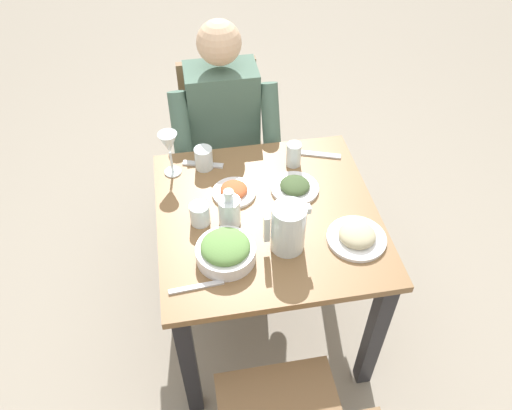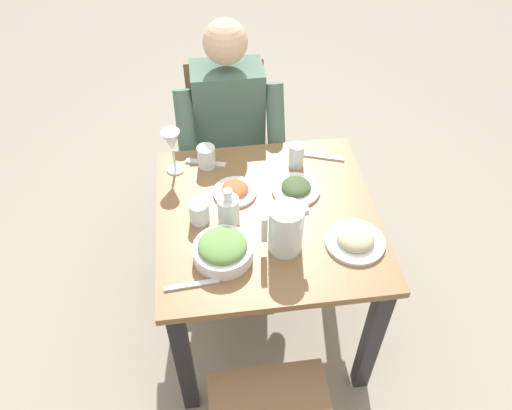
# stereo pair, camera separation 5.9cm
# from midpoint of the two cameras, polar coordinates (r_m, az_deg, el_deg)

# --- Properties ---
(ground_plane) EXTENTS (8.00, 8.00, 0.00)m
(ground_plane) POSITION_cam_midpoint_polar(r_m,az_deg,el_deg) (2.49, 1.69, -12.60)
(ground_plane) COLOR gray
(dining_table) EXTENTS (0.83, 0.83, 0.73)m
(dining_table) POSITION_cam_midpoint_polar(r_m,az_deg,el_deg) (2.02, 2.04, -3.61)
(dining_table) COLOR olive
(dining_table) RESTS_ON ground_plane
(chair_near) EXTENTS (0.40, 0.40, 0.90)m
(chair_near) POSITION_cam_midpoint_polar(r_m,az_deg,el_deg) (2.62, -2.49, 7.55)
(chair_near) COLOR brown
(chair_near) RESTS_ON ground_plane
(diner_near) EXTENTS (0.48, 0.53, 1.19)m
(diner_near) POSITION_cam_midpoint_polar(r_m,az_deg,el_deg) (2.37, -2.11, 7.35)
(diner_near) COLOR #4C6B5B
(diner_near) RESTS_ON ground_plane
(water_pitcher) EXTENTS (0.16, 0.12, 0.19)m
(water_pitcher) POSITION_cam_midpoint_polar(r_m,az_deg,el_deg) (1.74, 4.32, -2.70)
(water_pitcher) COLOR silver
(water_pitcher) RESTS_ON dining_table
(salad_bowl) EXTENTS (0.21, 0.21, 0.09)m
(salad_bowl) POSITION_cam_midpoint_polar(r_m,az_deg,el_deg) (1.75, -2.81, -5.02)
(salad_bowl) COLOR white
(salad_bowl) RESTS_ON dining_table
(plate_rice_curry) EXTENTS (0.17, 0.17, 0.04)m
(plate_rice_curry) POSITION_cam_midpoint_polar(r_m,az_deg,el_deg) (1.98, -1.55, 1.64)
(plate_rice_curry) COLOR white
(plate_rice_curry) RESTS_ON dining_table
(plate_dolmas) EXTENTS (0.19, 0.19, 0.04)m
(plate_dolmas) POSITION_cam_midpoint_polar(r_m,az_deg,el_deg) (2.00, 5.35, 1.91)
(plate_dolmas) COLOR white
(plate_dolmas) RESTS_ON dining_table
(plate_beans) EXTENTS (0.21, 0.21, 0.05)m
(plate_beans) POSITION_cam_midpoint_polar(r_m,az_deg,el_deg) (1.84, 12.01, -3.84)
(plate_beans) COLOR white
(plate_beans) RESTS_ON dining_table
(water_glass_far_right) EXTENTS (0.06, 0.06, 0.10)m
(water_glass_far_right) POSITION_cam_midpoint_polar(r_m,az_deg,el_deg) (2.10, 5.38, 5.55)
(water_glass_far_right) COLOR silver
(water_glass_far_right) RESTS_ON dining_table
(water_glass_by_pitcher) EXTENTS (0.07, 0.07, 0.09)m
(water_glass_by_pitcher) POSITION_cam_midpoint_polar(r_m,az_deg,el_deg) (1.87, -5.51, -0.92)
(water_glass_by_pitcher) COLOR silver
(water_glass_by_pitcher) RESTS_ON dining_table
(water_glass_center) EXTENTS (0.07, 0.07, 0.10)m
(water_glass_center) POSITION_cam_midpoint_polar(r_m,az_deg,el_deg) (2.09, -4.80, 5.41)
(water_glass_center) COLOR silver
(water_glass_center) RESTS_ON dining_table
(wine_glass) EXTENTS (0.08, 0.08, 0.20)m
(wine_glass) POSITION_cam_midpoint_polar(r_m,az_deg,el_deg) (2.03, -8.64, 6.91)
(wine_glass) COLOR silver
(wine_glass) RESTS_ON dining_table
(oil_carafe) EXTENTS (0.08, 0.08, 0.16)m
(oil_carafe) POSITION_cam_midpoint_polar(r_m,az_deg,el_deg) (1.85, -2.20, -0.78)
(oil_carafe) COLOR silver
(oil_carafe) RESTS_ON dining_table
(fork_near) EXTENTS (0.17, 0.08, 0.01)m
(fork_near) POSITION_cam_midpoint_polar(r_m,az_deg,el_deg) (2.18, 8.43, 5.41)
(fork_near) COLOR silver
(fork_near) RESTS_ON dining_table
(knife_near) EXTENTS (0.19, 0.03, 0.01)m
(knife_near) POSITION_cam_midpoint_polar(r_m,az_deg,el_deg) (1.71, -6.24, -8.92)
(knife_near) COLOR silver
(knife_near) RESTS_ON dining_table
(fork_far) EXTENTS (0.17, 0.08, 0.01)m
(fork_far) POSITION_cam_midpoint_polar(r_m,az_deg,el_deg) (2.13, -4.88, 4.74)
(fork_far) COLOR silver
(fork_far) RESTS_ON dining_table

